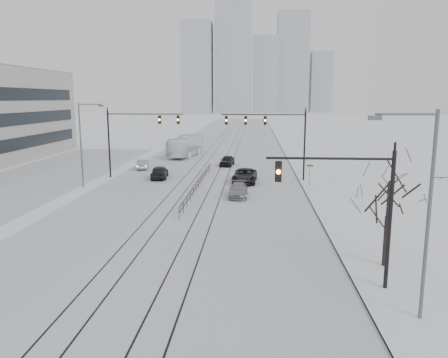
# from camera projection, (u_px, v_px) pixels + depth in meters

# --- Properties ---
(ground) EXTENTS (500.00, 500.00, 0.00)m
(ground) POSITION_uv_depth(u_px,v_px,m) (99.00, 349.00, 16.66)
(ground) COLOR silver
(ground) RESTS_ON ground
(road) EXTENTS (22.00, 260.00, 0.02)m
(road) POSITION_uv_depth(u_px,v_px,m) (221.00, 153.00, 75.51)
(road) COLOR silver
(road) RESTS_ON ground
(sidewalk_east) EXTENTS (5.00, 260.00, 0.16)m
(sidewalk_east) POSITION_uv_depth(u_px,v_px,m) (299.00, 154.00, 74.57)
(sidewalk_east) COLOR silver
(sidewalk_east) RESTS_ON ground
(curb) EXTENTS (0.10, 260.00, 0.12)m
(curb) POSITION_uv_depth(u_px,v_px,m) (285.00, 154.00, 74.74)
(curb) COLOR gray
(curb) RESTS_ON ground
(parking_strip) EXTENTS (14.00, 60.00, 0.03)m
(parking_strip) POSITION_uv_depth(u_px,v_px,m) (39.00, 178.00, 52.37)
(parking_strip) COLOR silver
(parking_strip) RESTS_ON ground
(tram_rails) EXTENTS (5.30, 180.00, 0.01)m
(tram_rails) POSITION_uv_depth(u_px,v_px,m) (209.00, 173.00, 55.89)
(tram_rails) COLOR black
(tram_rails) RESTS_ON ground
(skyline) EXTENTS (96.00, 48.00, 72.00)m
(skyline) POSITION_uv_depth(u_px,v_px,m) (254.00, 65.00, 279.12)
(skyline) COLOR #A3A8B2
(skyline) RESTS_ON ground
(traffic_mast_near) EXTENTS (6.10, 0.37, 7.00)m
(traffic_mast_near) POSITION_uv_depth(u_px,v_px,m) (357.00, 201.00, 20.97)
(traffic_mast_near) COLOR black
(traffic_mast_near) RESTS_ON ground
(traffic_mast_ne) EXTENTS (9.60, 0.37, 8.00)m
(traffic_mast_ne) POSITION_uv_depth(u_px,v_px,m) (275.00, 131.00, 49.37)
(traffic_mast_ne) COLOR black
(traffic_mast_ne) RESTS_ON ground
(traffic_mast_nw) EXTENTS (9.10, 0.37, 8.00)m
(traffic_mast_nw) POSITION_uv_depth(u_px,v_px,m) (133.00, 131.00, 51.54)
(traffic_mast_nw) COLOR black
(traffic_mast_nw) RESTS_ON ground
(street_light_east) EXTENTS (2.73, 0.25, 9.00)m
(street_light_east) POSITION_uv_depth(u_px,v_px,m) (422.00, 203.00, 17.78)
(street_light_east) COLOR #595B60
(street_light_east) RESTS_ON ground
(street_light_west) EXTENTS (2.73, 0.25, 9.00)m
(street_light_west) POSITION_uv_depth(u_px,v_px,m) (83.00, 139.00, 45.98)
(street_light_west) COLOR #595B60
(street_light_west) RESTS_ON ground
(bare_tree) EXTENTS (4.40, 4.40, 6.10)m
(bare_tree) POSITION_uv_depth(u_px,v_px,m) (389.00, 190.00, 23.76)
(bare_tree) COLOR black
(bare_tree) RESTS_ON ground
(median_fence) EXTENTS (0.06, 24.00, 1.00)m
(median_fence) POSITION_uv_depth(u_px,v_px,m) (199.00, 184.00, 45.99)
(median_fence) COLOR black
(median_fence) RESTS_ON ground
(street_sign) EXTENTS (0.70, 0.06, 2.40)m
(street_sign) POSITION_uv_depth(u_px,v_px,m) (310.00, 172.00, 46.94)
(street_sign) COLOR #595B60
(street_sign) RESTS_ON ground
(sedan_sb_inner) EXTENTS (2.29, 4.73, 1.56)m
(sedan_sb_inner) POSITION_uv_depth(u_px,v_px,m) (160.00, 172.00, 51.85)
(sedan_sb_inner) COLOR black
(sedan_sb_inner) RESTS_ON ground
(sedan_sb_outer) EXTENTS (1.99, 4.09, 1.29)m
(sedan_sb_outer) POSITION_uv_depth(u_px,v_px,m) (143.00, 164.00, 58.84)
(sedan_sb_outer) COLOR gray
(sedan_sb_outer) RESTS_ON ground
(sedan_nb_front) EXTENTS (2.86, 5.73, 1.56)m
(sedan_nb_front) POSITION_uv_depth(u_px,v_px,m) (245.00, 176.00, 49.34)
(sedan_nb_front) COLOR black
(sedan_nb_front) RESTS_ON ground
(sedan_nb_right) EXTENTS (1.81, 4.41, 1.28)m
(sedan_nb_right) POSITION_uv_depth(u_px,v_px,m) (238.00, 190.00, 42.23)
(sedan_nb_right) COLOR gray
(sedan_nb_right) RESTS_ON ground
(sedan_nb_far) EXTENTS (2.20, 4.37, 1.43)m
(sedan_nb_far) POSITION_uv_depth(u_px,v_px,m) (227.00, 161.00, 61.71)
(sedan_nb_far) COLOR black
(sedan_nb_far) RESTS_ON ground
(box_truck) EXTENTS (4.56, 12.28, 3.34)m
(box_truck) POSITION_uv_depth(u_px,v_px,m) (186.00, 146.00, 71.89)
(box_truck) COLOR white
(box_truck) RESTS_ON ground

